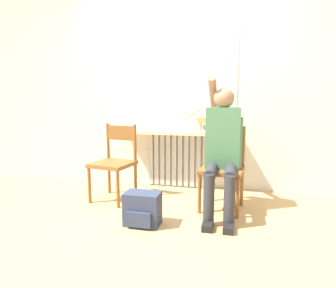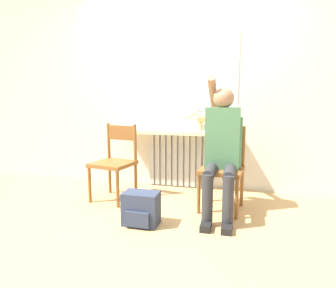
% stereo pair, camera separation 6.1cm
% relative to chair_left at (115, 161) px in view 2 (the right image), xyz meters
% --- Properties ---
extents(ground_plane, '(12.00, 12.00, 0.00)m').
position_rel_chair_left_xyz_m(ground_plane, '(0.60, -0.49, -0.45)').
color(ground_plane, tan).
extents(wall_with_window, '(7.00, 0.06, 2.70)m').
position_rel_chair_left_xyz_m(wall_with_window, '(0.60, 0.74, 0.90)').
color(wall_with_window, silver).
rests_on(wall_with_window, ground_plane).
extents(radiator, '(0.80, 0.08, 0.71)m').
position_rel_chair_left_xyz_m(radiator, '(0.60, 0.66, -0.09)').
color(radiator, silver).
rests_on(radiator, ground_plane).
extents(windowsill, '(1.53, 0.30, 0.05)m').
position_rel_chair_left_xyz_m(windowsill, '(0.60, 0.56, 0.29)').
color(windowsill, beige).
rests_on(windowsill, radiator).
extents(window_glass, '(1.47, 0.01, 1.23)m').
position_rel_chair_left_xyz_m(window_glass, '(0.60, 0.70, 0.93)').
color(window_glass, white).
rests_on(window_glass, windowsill).
extents(chair_left, '(0.49, 0.49, 0.86)m').
position_rel_chair_left_xyz_m(chair_left, '(0.00, 0.00, 0.00)').
color(chair_left, brown).
rests_on(chair_left, ground_plane).
extents(chair_right, '(0.47, 0.47, 0.86)m').
position_rel_chair_left_xyz_m(chair_right, '(1.21, 0.00, 0.00)').
color(chair_right, brown).
rests_on(chair_right, ground_plane).
extents(person, '(0.36, 1.00, 1.38)m').
position_rel_chair_left_xyz_m(person, '(1.21, -0.11, 0.24)').
color(person, '#333338').
rests_on(person, ground_plane).
extents(cat, '(0.52, 0.14, 0.26)m').
position_rel_chair_left_xyz_m(cat, '(1.01, 0.60, 0.47)').
color(cat, '#DBB77A').
rests_on(cat, windowsill).
extents(backpack, '(0.32, 0.23, 0.30)m').
position_rel_chair_left_xyz_m(backpack, '(0.53, -0.59, -0.30)').
color(backpack, '#333D56').
rests_on(backpack, ground_plane).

